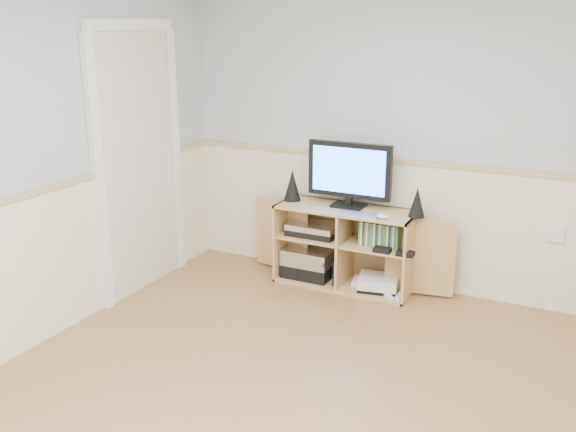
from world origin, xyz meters
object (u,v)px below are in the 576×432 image
object	(u,v)px
monitor	(349,172)
game_consoles	(377,283)
media_cabinet	(347,244)
keyboard	(358,215)

from	to	relation	value
monitor	game_consoles	xyz separation A→B (m)	(0.29, -0.06, -0.86)
media_cabinet	keyboard	xyz separation A→B (m)	(0.15, -0.19, 0.32)
monitor	keyboard	bearing A→B (deg)	-51.66
monitor	keyboard	world-z (taller)	monitor
media_cabinet	keyboard	distance (m)	0.40
keyboard	game_consoles	distance (m)	0.62
media_cabinet	game_consoles	bearing A→B (deg)	-12.61
media_cabinet	game_consoles	distance (m)	0.39
monitor	keyboard	distance (m)	0.36
keyboard	game_consoles	bearing A→B (deg)	39.76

